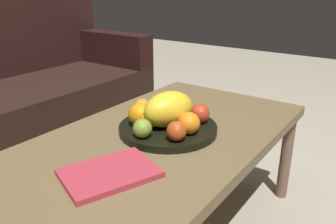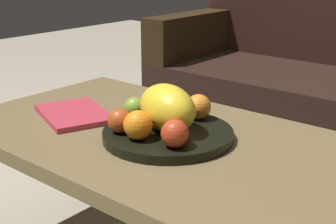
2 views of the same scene
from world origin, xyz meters
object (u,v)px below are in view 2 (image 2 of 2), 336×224
at_px(orange_left, 138,125).
at_px(apple_left, 175,134).
at_px(melon_large_front, 167,108).
at_px(fruit_bowl, 168,134).
at_px(orange_right, 198,107).
at_px(apple_front, 135,108).
at_px(banana_bunch, 170,116).
at_px(orange_front, 170,104).
at_px(coffee_table, 161,150).
at_px(apple_right, 120,121).
at_px(magazine, 74,114).

xyz_separation_m(orange_left, apple_left, (0.10, 0.02, -0.00)).
height_order(melon_large_front, orange_left, melon_large_front).
relative_size(fruit_bowl, orange_right, 4.88).
distance_m(orange_right, apple_front, 0.18).
bearing_deg(apple_front, orange_right, 39.26).
xyz_separation_m(melon_large_front, orange_right, (0.01, 0.13, -0.03)).
xyz_separation_m(melon_large_front, apple_front, (-0.13, 0.01, -0.03)).
height_order(fruit_bowl, apple_front, apple_front).
relative_size(melon_large_front, banana_bunch, 1.10).
bearing_deg(orange_front, coffee_table, -70.79).
relative_size(coffee_table, fruit_bowl, 3.40).
distance_m(melon_large_front, apple_right, 0.13).
height_order(coffee_table, apple_right, apple_right).
bearing_deg(orange_left, orange_right, 83.47).
bearing_deg(apple_left, melon_large_front, 139.00).
bearing_deg(coffee_table, banana_bunch, 48.75).
relative_size(apple_front, apple_right, 0.97).
distance_m(fruit_bowl, banana_bunch, 0.05).
relative_size(coffee_table, orange_front, 14.44).
xyz_separation_m(coffee_table, melon_large_front, (0.03, -0.01, 0.13)).
relative_size(orange_left, apple_front, 1.18).
distance_m(coffee_table, apple_left, 0.18).
relative_size(apple_left, magazine, 0.28).
distance_m(fruit_bowl, melon_large_front, 0.07).
height_order(orange_front, apple_right, orange_front).
xyz_separation_m(orange_front, apple_front, (-0.07, -0.07, -0.01)).
bearing_deg(apple_front, apple_left, -22.31).
bearing_deg(orange_right, banana_bunch, -104.38).
distance_m(coffee_table, fruit_bowl, 0.07).
bearing_deg(orange_left, melon_large_front, 80.48).
distance_m(orange_front, orange_left, 0.18).
bearing_deg(apple_left, fruit_bowl, 137.83).
bearing_deg(apple_left, banana_bunch, 133.63).
bearing_deg(orange_right, orange_left, -96.53).
distance_m(coffee_table, magazine, 0.31).
relative_size(coffee_table, orange_right, 16.62).
relative_size(coffee_table, apple_left, 17.12).
bearing_deg(fruit_bowl, orange_left, -99.61).
bearing_deg(melon_large_front, orange_left, -99.52).
distance_m(orange_front, banana_bunch, 0.07).
xyz_separation_m(apple_right, magazine, (-0.25, 0.05, -0.05)).
xyz_separation_m(banana_bunch, magazine, (-0.32, -0.07, -0.04)).
bearing_deg(fruit_bowl, apple_right, -132.04).
relative_size(apple_right, magazine, 0.26).
xyz_separation_m(orange_right, banana_bunch, (-0.02, -0.09, -0.01)).
bearing_deg(banana_bunch, coffee_table, -131.25).
relative_size(orange_right, apple_right, 1.10).
bearing_deg(coffee_table, apple_left, -36.26).
bearing_deg(apple_left, apple_front, 157.69).
xyz_separation_m(apple_left, banana_bunch, (-0.10, 0.11, -0.01)).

